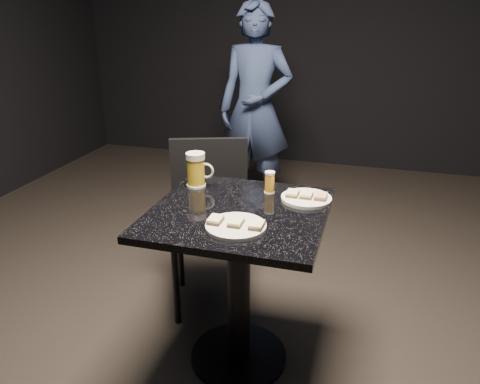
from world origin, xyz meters
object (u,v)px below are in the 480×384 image
(plate_large, at_px, (236,226))
(plate_small, at_px, (306,198))
(table, at_px, (239,262))
(chair, at_px, (210,213))
(patron, at_px, (255,109))
(beer_tumbler, at_px, (270,182))
(beer_mug, at_px, (196,170))

(plate_large, height_order, plate_small, same)
(table, bearing_deg, chair, 122.88)
(plate_large, distance_m, patron, 1.98)
(table, xyz_separation_m, beer_tumbler, (0.08, 0.22, 0.29))
(plate_small, height_order, table, plate_small)
(plate_large, bearing_deg, patron, 102.55)
(plate_large, xyz_separation_m, beer_tumbler, (0.04, 0.38, 0.04))
(patron, bearing_deg, chair, -82.77)
(plate_small, relative_size, beer_tumbler, 2.18)
(plate_small, relative_size, chair, 0.24)
(plate_large, bearing_deg, beer_mug, 129.11)
(patron, xyz_separation_m, chair, (0.10, -1.32, -0.28))
(chair, bearing_deg, plate_large, -61.81)
(table, relative_size, beer_tumbler, 7.65)
(plate_large, height_order, beer_tumbler, beer_tumbler)
(plate_large, xyz_separation_m, patron, (-0.43, 1.93, 0.03))
(patron, xyz_separation_m, beer_mug, (0.13, -1.57, 0.05))
(plate_large, height_order, chair, chair)
(plate_small, xyz_separation_m, beer_tumbler, (-0.17, 0.04, 0.04))
(plate_small, height_order, beer_tumbler, beer_tumbler)
(table, distance_m, beer_tumbler, 0.37)
(patron, distance_m, chair, 1.35)
(plate_small, relative_size, beer_mug, 1.35)
(beer_tumbler, distance_m, chair, 0.53)
(plate_small, xyz_separation_m, table, (-0.25, -0.18, -0.25))
(patron, height_order, chair, patron)
(patron, height_order, table, patron)
(beer_mug, xyz_separation_m, chair, (-0.03, 0.25, -0.33))
(table, distance_m, beer_mug, 0.46)
(beer_tumbler, height_order, chair, chair)
(table, xyz_separation_m, beer_mug, (-0.26, 0.20, 0.32))
(plate_small, xyz_separation_m, chair, (-0.54, 0.27, -0.26))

